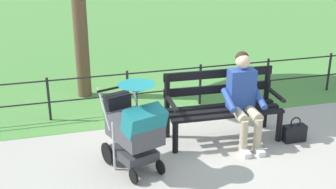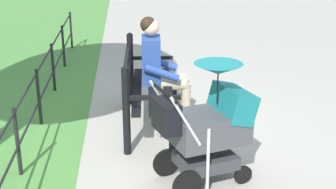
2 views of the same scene
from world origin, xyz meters
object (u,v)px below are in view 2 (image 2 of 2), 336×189
(park_bench, at_px, (143,84))
(person_on_bench, at_px, (160,66))
(stroller, at_px, (209,123))
(handbag, at_px, (171,88))

(park_bench, height_order, person_on_bench, person_on_bench)
(person_on_bench, bearing_deg, park_bench, -44.77)
(stroller, height_order, handbag, stroller)
(person_on_bench, height_order, handbag, person_on_bench)
(park_bench, relative_size, stroller, 1.41)
(park_bench, bearing_deg, handbag, 156.14)
(park_bench, height_order, handbag, park_bench)
(handbag, bearing_deg, stroller, 3.63)
(person_on_bench, xyz_separation_m, handbag, (-0.72, 0.20, -0.55))
(stroller, bearing_deg, park_bench, -157.48)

